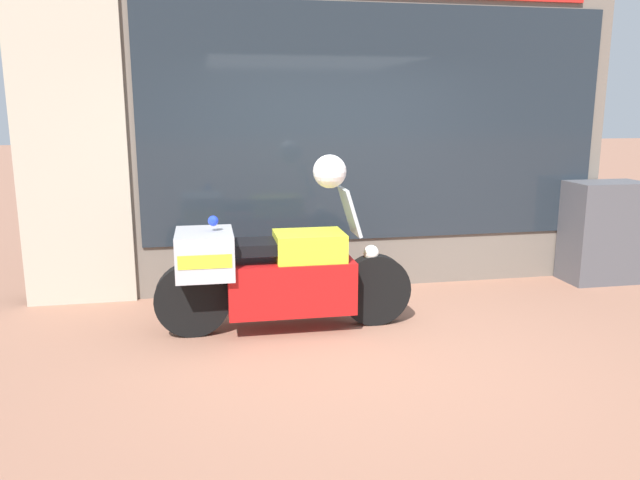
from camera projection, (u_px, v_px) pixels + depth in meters
name	position (u px, v px, depth m)	size (l,w,h in m)	color
ground_plane	(379.00, 350.00, 5.13)	(60.00, 60.00, 0.00)	#8E604C
shop_building	(287.00, 129.00, 6.59)	(6.27, 0.55, 3.44)	#6B6056
window_display	(368.00, 238.00, 7.06)	(4.76, 0.30, 2.13)	slate
paramedic_motorcycle	(273.00, 273.00, 5.47)	(2.28, 0.62, 1.26)	black
utility_cabinet	(603.00, 232.00, 7.05)	(0.84, 0.51, 1.14)	#4C4C51
white_helmet	(330.00, 171.00, 5.37)	(0.29, 0.29, 0.29)	white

